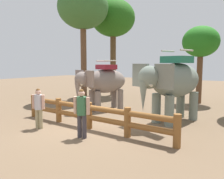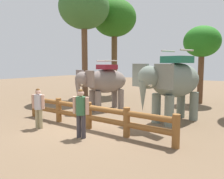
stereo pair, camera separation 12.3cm
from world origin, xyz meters
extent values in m
plane|color=brown|center=(0.00, 0.00, 0.00)|extent=(60.00, 60.00, 0.00)
cylinder|color=brown|center=(-3.57, 0.42, 0.53)|extent=(0.24, 0.24, 1.05)
cylinder|color=brown|center=(-1.79, 0.33, 0.53)|extent=(0.24, 0.24, 1.05)
cylinder|color=brown|center=(0.00, 0.24, 0.53)|extent=(0.24, 0.24, 1.05)
cylinder|color=brown|center=(1.79, 0.15, 0.53)|extent=(0.24, 0.24, 1.05)
cylinder|color=brown|center=(3.57, 0.06, 0.53)|extent=(0.24, 0.24, 1.05)
cylinder|color=brown|center=(0.00, 0.24, 0.45)|extent=(7.15, 0.57, 0.20)
cylinder|color=brown|center=(0.00, 0.24, 0.85)|extent=(7.15, 0.57, 0.20)
cylinder|color=gray|center=(-1.60, 2.94, 0.55)|extent=(0.33, 0.33, 1.11)
cylinder|color=gray|center=(-2.17, 3.16, 0.55)|extent=(0.33, 0.33, 1.11)
cylinder|color=gray|center=(-1.05, 4.33, 0.55)|extent=(0.33, 0.33, 1.11)
cylinder|color=gray|center=(-1.62, 4.55, 0.55)|extent=(0.33, 0.33, 1.11)
ellipsoid|color=gray|center=(-1.61, 3.74, 1.59)|extent=(1.94, 2.72, 1.29)
ellipsoid|color=gray|center=(-2.15, 2.37, 1.75)|extent=(0.96, 1.03, 0.79)
cube|color=gray|center=(-1.61, 2.27, 1.80)|extent=(0.73, 0.37, 0.83)
cube|color=slate|center=(-2.61, 2.66, 1.80)|extent=(0.73, 0.37, 0.83)
cone|color=gray|center=(-2.25, 2.10, 1.12)|extent=(0.30, 0.30, 1.01)
cone|color=beige|center=(-2.09, 2.13, 1.52)|extent=(0.34, 0.21, 0.14)
cone|color=beige|center=(-2.36, 2.23, 1.52)|extent=(0.34, 0.21, 0.14)
cube|color=maroon|center=(-1.61, 3.74, 2.37)|extent=(1.18, 1.12, 0.26)
cylinder|color=#A59E8C|center=(-1.22, 3.59, 2.70)|extent=(0.33, 0.72, 0.06)
cylinder|color=#A59E8C|center=(-2.00, 3.90, 2.70)|extent=(0.33, 0.72, 0.06)
cylinder|color=slate|center=(2.50, 2.35, 0.64)|extent=(0.38, 0.38, 1.28)
cylinder|color=slate|center=(1.83, 2.58, 0.64)|extent=(0.38, 0.38, 1.28)
cylinder|color=slate|center=(3.05, 3.99, 0.64)|extent=(0.38, 0.38, 1.28)
cylinder|color=slate|center=(2.38, 4.21, 0.64)|extent=(0.38, 0.38, 1.28)
ellipsoid|color=slate|center=(2.44, 3.28, 1.83)|extent=(2.13, 3.13, 1.49)
ellipsoid|color=slate|center=(1.90, 1.67, 2.02)|extent=(1.08, 1.17, 0.91)
cube|color=slate|center=(2.52, 1.59, 2.07)|extent=(0.85, 0.39, 0.96)
cube|color=slate|center=(1.35, 1.98, 2.07)|extent=(0.85, 0.39, 0.96)
cone|color=slate|center=(1.79, 1.36, 1.29)|extent=(0.34, 0.34, 1.17)
cone|color=beige|center=(1.98, 1.39, 1.76)|extent=(0.40, 0.22, 0.16)
cone|color=beige|center=(1.66, 1.50, 1.76)|extent=(0.40, 0.22, 0.16)
cube|color=#216A4D|center=(2.44, 3.28, 2.73)|extent=(1.33, 1.25, 0.30)
cylinder|color=#A59E8C|center=(2.90, 3.13, 3.11)|extent=(0.35, 0.84, 0.07)
cylinder|color=#A59E8C|center=(1.98, 3.44, 3.11)|extent=(0.35, 0.84, 0.07)
cylinder|color=#38343B|center=(0.62, -0.79, 0.41)|extent=(0.16, 0.16, 0.81)
cylinder|color=#38343B|center=(0.45, -0.84, 0.41)|extent=(0.16, 0.16, 0.81)
cylinder|color=#336640|center=(0.53, -0.81, 1.13)|extent=(0.40, 0.40, 0.62)
cylinder|color=tan|center=(0.76, -0.75, 1.14)|extent=(0.13, 0.13, 0.59)
cylinder|color=tan|center=(0.31, -0.87, 1.14)|extent=(0.13, 0.13, 0.59)
sphere|color=tan|center=(0.53, -0.81, 1.55)|extent=(0.23, 0.23, 0.23)
sphere|color=#593819|center=(0.53, -0.81, 1.61)|extent=(0.18, 0.18, 0.18)
cylinder|color=tan|center=(-1.58, -0.82, 0.38)|extent=(0.15, 0.15, 0.76)
cylinder|color=tan|center=(-1.75, -0.86, 0.38)|extent=(0.15, 0.15, 0.76)
cylinder|color=#B2B0BA|center=(-1.66, -0.84, 1.05)|extent=(0.37, 0.37, 0.58)
cylinder|color=tan|center=(-1.45, -0.79, 1.07)|extent=(0.12, 0.12, 0.55)
cylinder|color=tan|center=(-1.88, -0.90, 1.07)|extent=(0.12, 0.12, 0.55)
sphere|color=tan|center=(-1.66, -0.84, 1.45)|extent=(0.21, 0.21, 0.21)
sphere|color=#593819|center=(-1.66, -0.84, 1.51)|extent=(0.16, 0.16, 0.16)
cylinder|color=brown|center=(2.16, 8.74, 1.65)|extent=(0.36, 0.36, 3.30)
ellipsoid|color=#236F1B|center=(2.16, 8.74, 3.92)|extent=(2.28, 2.28, 1.94)
cylinder|color=brown|center=(-4.50, 8.85, 2.57)|extent=(0.45, 0.45, 5.13)
ellipsoid|color=#225B15|center=(-4.50, 8.85, 6.07)|extent=(3.41, 3.41, 2.90)
cylinder|color=brown|center=(-4.91, 5.75, 2.70)|extent=(0.40, 0.40, 5.39)
ellipsoid|color=#36652E|center=(-4.91, 5.75, 6.34)|extent=(3.44, 3.44, 2.93)
camera|label=1|loc=(5.72, -6.79, 2.57)|focal=37.50mm
camera|label=2|loc=(5.82, -6.73, 2.57)|focal=37.50mm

